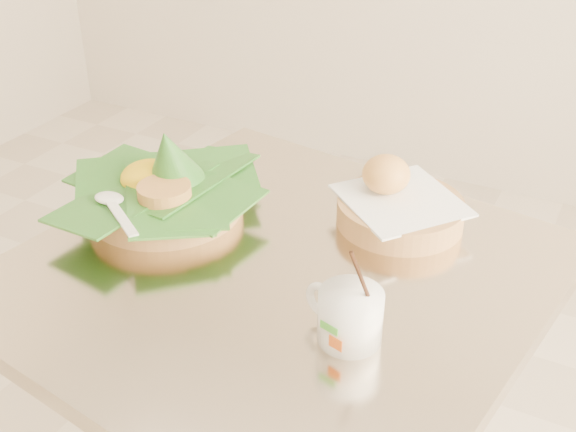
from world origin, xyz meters
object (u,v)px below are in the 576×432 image
at_px(rice_basket, 163,187).
at_px(coffee_mug, 349,314).
at_px(cafe_table, 280,382).
at_px(bread_basket, 398,205).

bearing_deg(rice_basket, coffee_mug, -21.80).
bearing_deg(coffee_mug, cafe_table, 147.21).
xyz_separation_m(cafe_table, coffee_mug, (0.15, -0.09, 0.26)).
xyz_separation_m(rice_basket, bread_basket, (0.34, 0.14, -0.01)).
bearing_deg(rice_basket, bread_basket, 21.76).
relative_size(cafe_table, bread_basket, 3.40).
xyz_separation_m(cafe_table, bread_basket, (0.10, 0.20, 0.25)).
bearing_deg(bread_basket, rice_basket, -158.24).
bearing_deg(coffee_mug, rice_basket, 158.20).
bearing_deg(cafe_table, bread_basket, 62.07).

